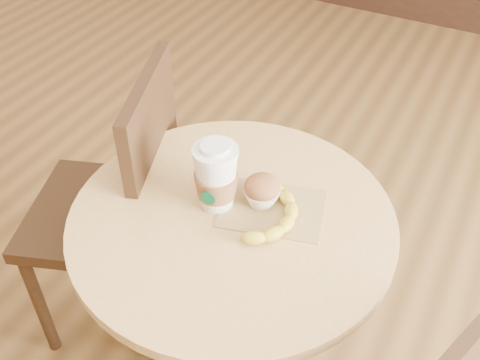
{
  "coord_description": "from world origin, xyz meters",
  "views": [
    {
      "loc": [
        0.36,
        -0.81,
        1.68
      ],
      "look_at": [
        -0.09,
        0.05,
        0.83
      ],
      "focal_mm": 42.0,
      "sensor_mm": 36.0,
      "label": 1
    }
  ],
  "objects_px": {
    "banana": "(274,215)",
    "muffin": "(262,191)",
    "cafe_table": "(233,269)",
    "chair_left": "(120,204)",
    "coffee_cup": "(216,178)"
  },
  "relations": [
    {
      "from": "banana",
      "to": "muffin",
      "type": "bearing_deg",
      "value": 137.13
    },
    {
      "from": "cafe_table",
      "to": "chair_left",
      "type": "relative_size",
      "value": 0.8
    },
    {
      "from": "chair_left",
      "to": "muffin",
      "type": "height_order",
      "value": "chair_left"
    },
    {
      "from": "coffee_cup",
      "to": "banana",
      "type": "xyz_separation_m",
      "value": [
        0.15,
        0.01,
        -0.06
      ]
    },
    {
      "from": "cafe_table",
      "to": "muffin",
      "type": "xyz_separation_m",
      "value": [
        0.04,
        0.07,
        0.23
      ]
    },
    {
      "from": "coffee_cup",
      "to": "banana",
      "type": "relative_size",
      "value": 0.77
    },
    {
      "from": "cafe_table",
      "to": "chair_left",
      "type": "bearing_deg",
      "value": 168.8
    },
    {
      "from": "cafe_table",
      "to": "muffin",
      "type": "bearing_deg",
      "value": 58.49
    },
    {
      "from": "coffee_cup",
      "to": "cafe_table",
      "type": "bearing_deg",
      "value": -29.24
    },
    {
      "from": "chair_left",
      "to": "banana",
      "type": "height_order",
      "value": "chair_left"
    },
    {
      "from": "chair_left",
      "to": "coffee_cup",
      "type": "relative_size",
      "value": 5.48
    },
    {
      "from": "coffee_cup",
      "to": "banana",
      "type": "bearing_deg",
      "value": -4.37
    },
    {
      "from": "chair_left",
      "to": "coffee_cup",
      "type": "bearing_deg",
      "value": 60.49
    },
    {
      "from": "cafe_table",
      "to": "banana",
      "type": "distance_m",
      "value": 0.23
    },
    {
      "from": "cafe_table",
      "to": "chair_left",
      "type": "distance_m",
      "value": 0.44
    }
  ]
}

